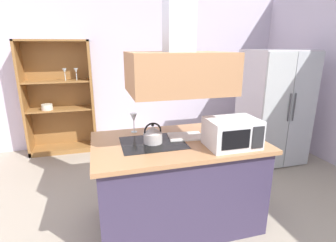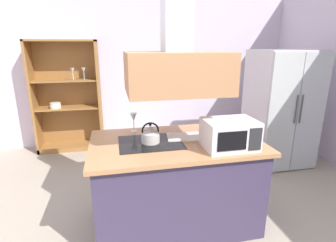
{
  "view_description": "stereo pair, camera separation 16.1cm",
  "coord_description": "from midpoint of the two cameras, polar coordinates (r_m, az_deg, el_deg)",
  "views": [
    {
      "loc": [
        -0.54,
        -1.87,
        1.79
      ],
      "look_at": [
        0.19,
        0.74,
        1.0
      ],
      "focal_mm": 27.7,
      "sensor_mm": 36.0,
      "label": 1
    },
    {
      "loc": [
        -0.38,
        -1.91,
        1.79
      ],
      "look_at": [
        0.19,
        0.74,
        1.0
      ],
      "focal_mm": 27.7,
      "sensor_mm": 36.0,
      "label": 2
    }
  ],
  "objects": [
    {
      "name": "kettle",
      "position": [
        2.45,
        -5.24,
        -3.0
      ],
      "size": [
        0.18,
        0.18,
        0.2
      ],
      "color": "beige",
      "rests_on": "kitchen_island"
    },
    {
      "name": "refrigerator",
      "position": [
        4.33,
        21.21,
        2.83
      ],
      "size": [
        0.9,
        0.78,
        1.73
      ],
      "color": "#BEB7BE",
      "rests_on": "ground"
    },
    {
      "name": "range_hood",
      "position": [
        2.37,
        0.33,
        13.76
      ],
      "size": [
        0.9,
        0.7,
        1.32
      ],
      "color": "#A9754C"
    },
    {
      "name": "cutting_board",
      "position": [
        2.62,
        2.09,
        -3.41
      ],
      "size": [
        0.37,
        0.28,
        0.02
      ],
      "primitive_type": "cube",
      "rotation": [
        0.0,
        0.0,
        -0.13
      ],
      "color": "white",
      "rests_on": "kitchen_island"
    },
    {
      "name": "wine_glass_on_counter",
      "position": [
        2.77,
        -9.23,
        0.55
      ],
      "size": [
        0.08,
        0.08,
        0.21
      ],
      "color": "silver",
      "rests_on": "kitchen_island"
    },
    {
      "name": "wall_back",
      "position": [
        4.93,
        -10.27,
        10.88
      ],
      "size": [
        6.0,
        0.12,
        2.7
      ],
      "primitive_type": "cube",
      "color": "silver",
      "rests_on": "ground"
    },
    {
      "name": "kitchen_island",
      "position": [
        2.72,
        0.28,
        -13.16
      ],
      "size": [
        1.64,
        0.99,
        0.9
      ],
      "color": "#3A304C",
      "rests_on": "ground"
    },
    {
      "name": "dish_cabinet",
      "position": [
        4.82,
        -23.52,
        3.45
      ],
      "size": [
        1.11,
        0.4,
        1.88
      ],
      "color": "olive",
      "rests_on": "ground"
    },
    {
      "name": "microwave",
      "position": [
        2.4,
        12.06,
        -2.58
      ],
      "size": [
        0.46,
        0.35,
        0.26
      ],
      "color": "silver",
      "rests_on": "kitchen_island"
    }
  ]
}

